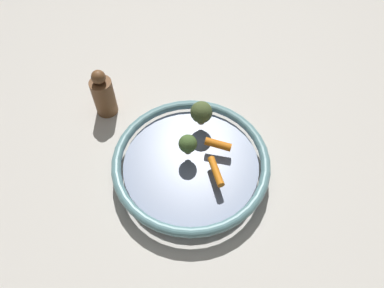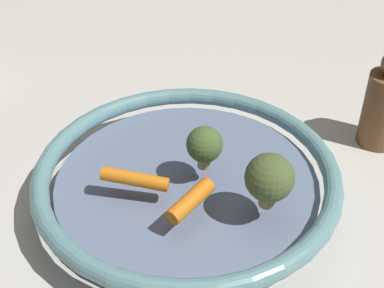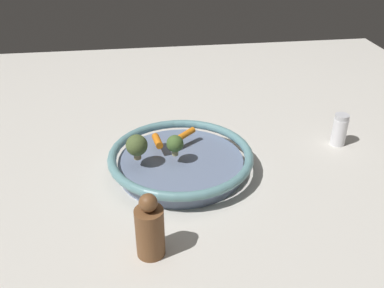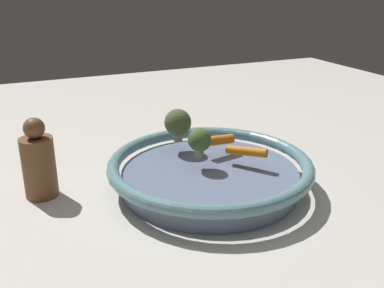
{
  "view_description": "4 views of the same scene",
  "coord_description": "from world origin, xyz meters",
  "views": [
    {
      "loc": [
        -0.16,
        0.38,
        0.69
      ],
      "look_at": [
        0.01,
        -0.02,
        0.07
      ],
      "focal_mm": 34.76,
      "sensor_mm": 36.0,
      "label": 1
    },
    {
      "loc": [
        -0.3,
        -0.33,
        0.41
      ],
      "look_at": [
        0.0,
        -0.01,
        0.08
      ],
      "focal_mm": 50.82,
      "sensor_mm": 36.0,
      "label": 2
    },
    {
      "loc": [
        0.82,
        -0.09,
        0.55
      ],
      "look_at": [
        0.0,
        0.03,
        0.07
      ],
      "focal_mm": 40.24,
      "sensor_mm": 36.0,
      "label": 3
    },
    {
      "loc": [
        0.29,
        0.58,
        0.32
      ],
      "look_at": [
        0.03,
        -0.01,
        0.08
      ],
      "focal_mm": 41.61,
      "sensor_mm": 36.0,
      "label": 4
    }
  ],
  "objects": [
    {
      "name": "baby_carrot_center",
      "position": [
        -0.04,
        -0.05,
        0.06
      ],
      "size": [
        0.06,
        0.02,
        0.02
      ],
      "primitive_type": "cylinder",
      "rotation": [
        1.49,
        0.0,
        1.69
      ],
      "color": "orange",
      "rests_on": "serving_bowl"
    },
    {
      "name": "serving_bowl",
      "position": [
        0.0,
        0.0,
        0.03
      ],
      "size": [
        0.33,
        0.33,
        0.05
      ],
      "color": "slate",
      "rests_on": "ground_plane"
    },
    {
      "name": "broccoli_floret_small",
      "position": [
        0.01,
        -0.01,
        0.08
      ],
      "size": [
        0.04,
        0.04,
        0.05
      ],
      "color": "tan",
      "rests_on": "serving_bowl"
    },
    {
      "name": "baby_carrot_near_rim",
      "position": [
        -0.06,
        0.01,
        0.06
      ],
      "size": [
        0.05,
        0.06,
        0.02
      ],
      "primitive_type": "cylinder",
      "rotation": [
        1.48,
        0.0,
        3.79
      ],
      "color": "orange",
      "rests_on": "serving_bowl"
    },
    {
      "name": "pepper_mill",
      "position": [
        0.25,
        -0.08,
        0.06
      ],
      "size": [
        0.05,
        0.05,
        0.13
      ],
      "color": "brown",
      "rests_on": "ground_plane"
    },
    {
      "name": "ground_plane",
      "position": [
        0.0,
        0.0,
        0.0
      ],
      "size": [
        1.85,
        1.85,
        0.0
      ],
      "primitive_type": "plane",
      "color": "beige"
    },
    {
      "name": "broccoli_floret_mid",
      "position": [
        0.02,
        -0.1,
        0.08
      ],
      "size": [
        0.05,
        0.05,
        0.06
      ],
      "color": "tan",
      "rests_on": "serving_bowl"
    }
  ]
}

